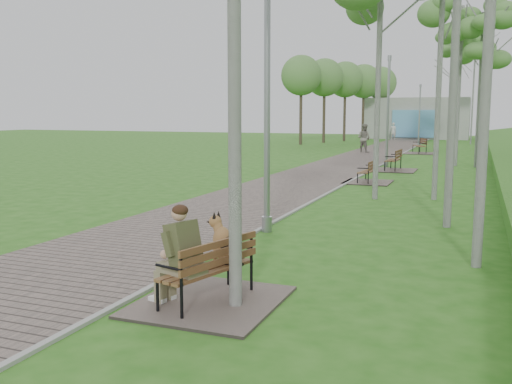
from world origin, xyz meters
The scene contains 19 objects.
ground centered at (0.00, 0.00, 0.00)m, with size 120.00×120.00×0.00m, color #296617.
walkway centered at (-1.75, 21.50, 0.02)m, with size 3.50×67.00×0.04m, color #60544E.
kerb centered at (0.00, 21.50, 0.03)m, with size 0.10×67.00×0.05m, color #999993.
building_north centered at (-1.50, 50.97, 1.99)m, with size 10.00×5.20×4.00m.
bench_main centered at (0.99, -1.53, 0.45)m, with size 1.84×2.04×1.60m.
bench_second centered at (0.61, 12.76, 0.19)m, with size 1.66×1.85×1.02m.
bench_third centered at (0.89, 17.55, 0.22)m, with size 1.91×2.12×1.17m.
bench_far centered at (0.94, 29.02, 0.22)m, with size 1.93×2.14×1.18m.
lamp_post_near centered at (0.18, 3.20, 2.71)m, with size 0.22×0.22×5.80m.
lamp_post_second centered at (0.34, 19.28, 2.44)m, with size 0.20×0.20×5.21m.
lamp_post_third centered at (0.20, 36.00, 2.17)m, with size 0.18×0.18×4.64m.
pedestrian_near centered at (-3.16, 46.79, 0.82)m, with size 0.60×0.39×1.64m, color silver.
pedestrian_far centered at (-2.49, 28.57, 0.92)m, with size 0.90×0.70×1.85m, color gray.
birch_mid_b centered at (4.62, 19.36, 6.25)m, with size 2.22×2.22×7.95m.
birch_mid_c centered at (3.40, 20.97, 6.15)m, with size 2.51×2.51×7.83m.
birch_far_a centered at (4.31, 20.61, 5.81)m, with size 2.34×2.34×7.40m.
birch_far_b centered at (2.64, 32.32, 6.63)m, with size 2.23×2.23×8.44m.
birch_distant_a centered at (2.85, 34.64, 7.16)m, with size 2.44×2.44×9.13m.
birch_distant_b centered at (3.80, 41.42, 7.51)m, with size 2.33×2.33×9.57m.
Camera 1 is at (4.38, -8.23, 2.58)m, focal length 40.00 mm.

